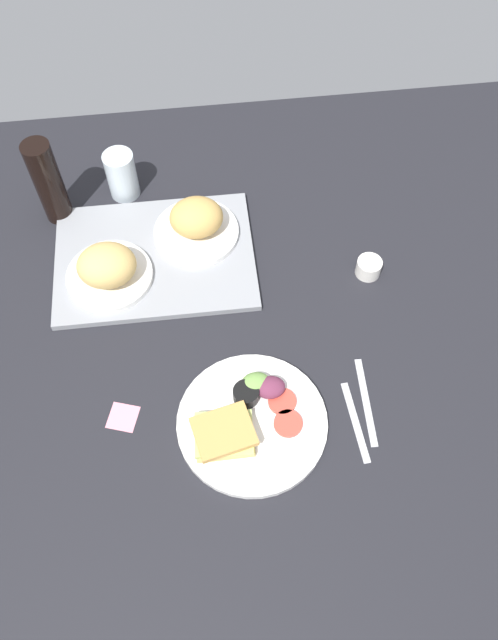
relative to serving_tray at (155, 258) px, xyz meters
The scene contains 11 objects.
ground_plane 29.66cm from the serving_tray, 54.71° to the right, with size 190.00×150.00×3.00cm, color black.
serving_tray is the anchor object (origin of this frame).
bread_plate_near 12.39cm from the serving_tray, 150.08° to the right, with size 19.04×19.04×10.10cm.
bread_plate_far 12.40cm from the serving_tray, 26.89° to the left, with size 19.60×19.60×9.68cm.
plate_with_salad 45.34cm from the serving_tray, 68.50° to the right, with size 29.41×29.41×5.40cm.
drinking_glass 23.04cm from the serving_tray, 106.33° to the left, with size 7.21×7.21×12.09cm, color silver.
soda_bottle 29.23cm from the serving_tray, 143.46° to the left, with size 6.40×6.40×21.84cm, color black.
espresso_cup 48.43cm from the serving_tray, 11.28° to the right, with size 5.60×5.60×4.00cm, color silver.
fork 58.11cm from the serving_tray, 50.11° to the right, with size 17.00×1.40×0.50cm, color #B7B7BC.
knife 57.17cm from the serving_tray, 45.22° to the right, with size 19.00×1.40×0.50cm, color #B7B7BC.
sticky_note 38.87cm from the serving_tray, 101.91° to the right, with size 5.60×5.60×0.12cm, color pink.
Camera 1 is at (-6.23, -64.56, 115.56)cm, focal length 35.24 mm.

